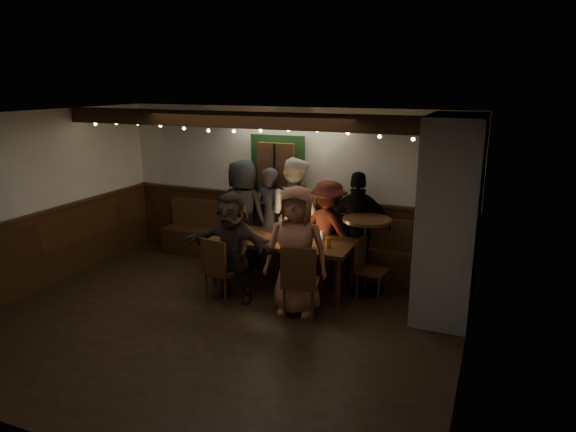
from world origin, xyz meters
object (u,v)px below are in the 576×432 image
at_px(chair_end, 367,264).
at_px(person_g, 296,251).
at_px(high_top, 366,246).
at_px(chair_near_right, 300,278).
at_px(chair_near_left, 219,266).
at_px(person_d, 328,229).
at_px(person_a, 243,213).
at_px(person_f, 233,246).
at_px(person_c, 295,215).
at_px(person_b, 271,218).
at_px(dining_table, 283,243).
at_px(person_e, 358,227).

xyz_separation_m(chair_end, person_g, (-0.74, -0.84, 0.37)).
bearing_deg(high_top, person_g, -122.61).
bearing_deg(chair_near_right, chair_near_left, 176.89).
relative_size(chair_near_right, person_g, 0.58).
height_order(chair_near_left, person_d, person_d).
distance_m(chair_end, person_a, 2.34).
distance_m(person_a, person_d, 1.48).
bearing_deg(person_f, person_c, 76.05).
xyz_separation_m(person_a, person_b, (0.48, 0.07, -0.05)).
height_order(dining_table, chair_end, dining_table).
bearing_deg(person_e, chair_end, 101.57).
xyz_separation_m(dining_table, chair_near_right, (0.63, -0.90, -0.12)).
distance_m(person_a, person_b, 0.49).
bearing_deg(person_g, person_c, 103.32).
bearing_deg(chair_near_right, person_e, 78.97).
bearing_deg(person_e, high_top, 105.27).
bearing_deg(person_a, person_d, -171.07).
relative_size(person_a, person_c, 0.96).
height_order(chair_near_right, person_a, person_a).
relative_size(person_c, person_g, 1.08).
distance_m(chair_near_left, person_e, 2.21).
relative_size(person_e, person_f, 1.09).
bearing_deg(person_e, dining_table, 22.00).
distance_m(person_a, person_f, 1.44).
distance_m(chair_end, person_c, 1.54).
bearing_deg(person_b, chair_near_left, 94.45).
distance_m(chair_near_right, person_f, 1.14).
bearing_deg(high_top, person_c, 162.67).
relative_size(high_top, person_a, 0.62).
bearing_deg(dining_table, person_a, 146.32).
relative_size(chair_near_left, person_f, 0.60).
bearing_deg(person_g, chair_end, 39.16).
bearing_deg(person_c, chair_end, 175.28).
bearing_deg(dining_table, person_f, -124.83).
bearing_deg(person_c, chair_near_right, 133.55).
bearing_deg(dining_table, person_d, 54.61).
relative_size(chair_near_right, person_a, 0.56).
height_order(person_d, person_g, person_g).
distance_m(chair_end, person_d, 0.99).
xyz_separation_m(person_e, person_f, (-1.41, -1.39, -0.07)).
height_order(person_e, person_g, person_g).
xyz_separation_m(dining_table, chair_end, (1.25, 0.11, -0.19)).
relative_size(chair_near_left, person_b, 0.55).
xyz_separation_m(person_a, person_f, (0.53, -1.33, -0.11)).
relative_size(high_top, person_c, 0.60).
bearing_deg(person_a, person_f, 120.26).
relative_size(chair_end, person_g, 0.51).
bearing_deg(chair_end, person_f, -155.40).
bearing_deg(person_b, person_e, -173.15).
bearing_deg(person_c, person_a, 22.92).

